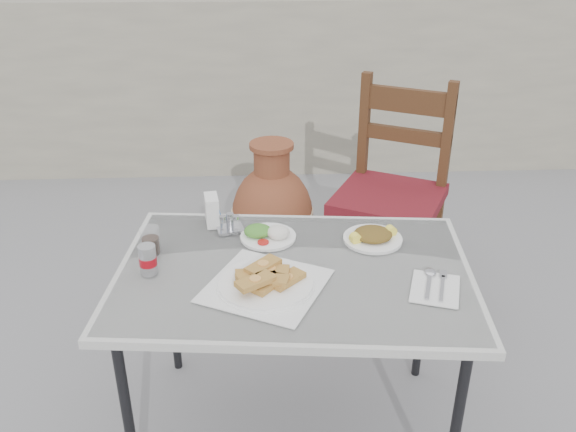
{
  "coord_description": "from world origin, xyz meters",
  "views": [
    {
      "loc": [
        -0.09,
        -1.69,
        1.74
      ],
      "look_at": [
        -0.0,
        0.03,
        0.86
      ],
      "focal_mm": 38.0,
      "sensor_mm": 36.0,
      "label": 1
    }
  ],
  "objects_px": {
    "salad_rice_plate": "(267,234)",
    "condiment_caddy": "(230,225)",
    "cafe_table": "(294,281)",
    "pide_plate": "(265,278)",
    "cola_glass": "(151,242)",
    "salad_chopped_plate": "(373,236)",
    "soda_can": "(148,260)",
    "napkin_holder": "(212,210)",
    "terracotta_urn": "(272,215)",
    "chair": "(392,192)"
  },
  "relations": [
    {
      "from": "salad_rice_plate",
      "to": "condiment_caddy",
      "type": "height_order",
      "value": "condiment_caddy"
    },
    {
      "from": "cola_glass",
      "to": "condiment_caddy",
      "type": "relative_size",
      "value": 0.86
    },
    {
      "from": "salad_rice_plate",
      "to": "chair",
      "type": "height_order",
      "value": "chair"
    },
    {
      "from": "salad_rice_plate",
      "to": "salad_chopped_plate",
      "type": "xyz_separation_m",
      "value": [
        0.37,
        -0.03,
        -0.0
      ]
    },
    {
      "from": "terracotta_urn",
      "to": "napkin_holder",
      "type": "bearing_deg",
      "value": -107.06
    },
    {
      "from": "soda_can",
      "to": "napkin_holder",
      "type": "bearing_deg",
      "value": 61.18
    },
    {
      "from": "cafe_table",
      "to": "salad_rice_plate",
      "type": "height_order",
      "value": "salad_rice_plate"
    },
    {
      "from": "salad_rice_plate",
      "to": "soda_can",
      "type": "xyz_separation_m",
      "value": [
        -0.38,
        -0.21,
        0.03
      ]
    },
    {
      "from": "salad_chopped_plate",
      "to": "cola_glass",
      "type": "distance_m",
      "value": 0.76
    },
    {
      "from": "condiment_caddy",
      "to": "cafe_table",
      "type": "bearing_deg",
      "value": -51.13
    },
    {
      "from": "pide_plate",
      "to": "terracotta_urn",
      "type": "height_order",
      "value": "pide_plate"
    },
    {
      "from": "pide_plate",
      "to": "salad_rice_plate",
      "type": "xyz_separation_m",
      "value": [
        0.01,
        0.3,
        -0.01
      ]
    },
    {
      "from": "terracotta_urn",
      "to": "soda_can",
      "type": "bearing_deg",
      "value": -110.81
    },
    {
      "from": "cafe_table",
      "to": "pide_plate",
      "type": "relative_size",
      "value": 2.71
    },
    {
      "from": "terracotta_urn",
      "to": "salad_rice_plate",
      "type": "bearing_deg",
      "value": -92.32
    },
    {
      "from": "cafe_table",
      "to": "pide_plate",
      "type": "distance_m",
      "value": 0.16
    },
    {
      "from": "cola_glass",
      "to": "condiment_caddy",
      "type": "distance_m",
      "value": 0.3
    },
    {
      "from": "condiment_caddy",
      "to": "cola_glass",
      "type": "bearing_deg",
      "value": -151.14
    },
    {
      "from": "soda_can",
      "to": "chair",
      "type": "bearing_deg",
      "value": 42.86
    },
    {
      "from": "napkin_holder",
      "to": "condiment_caddy",
      "type": "bearing_deg",
      "value": -49.47
    },
    {
      "from": "condiment_caddy",
      "to": "terracotta_urn",
      "type": "bearing_deg",
      "value": 78.39
    },
    {
      "from": "cafe_table",
      "to": "condiment_caddy",
      "type": "xyz_separation_m",
      "value": [
        -0.22,
        0.27,
        0.07
      ]
    },
    {
      "from": "salad_chopped_plate",
      "to": "pide_plate",
      "type": "bearing_deg",
      "value": -144.63
    },
    {
      "from": "cafe_table",
      "to": "condiment_caddy",
      "type": "relative_size",
      "value": 11.09
    },
    {
      "from": "salad_rice_plate",
      "to": "napkin_holder",
      "type": "distance_m",
      "value": 0.23
    },
    {
      "from": "pide_plate",
      "to": "salad_rice_plate",
      "type": "height_order",
      "value": "pide_plate"
    },
    {
      "from": "pide_plate",
      "to": "chair",
      "type": "distance_m",
      "value": 1.18
    },
    {
      "from": "pide_plate",
      "to": "cafe_table",
      "type": "bearing_deg",
      "value": 45.84
    },
    {
      "from": "napkin_holder",
      "to": "terracotta_urn",
      "type": "bearing_deg",
      "value": 64.15
    },
    {
      "from": "cafe_table",
      "to": "condiment_caddy",
      "type": "height_order",
      "value": "condiment_caddy"
    },
    {
      "from": "soda_can",
      "to": "cola_glass",
      "type": "distance_m",
      "value": 0.13
    },
    {
      "from": "pide_plate",
      "to": "terracotta_urn",
      "type": "relative_size",
      "value": 0.62
    },
    {
      "from": "salad_rice_plate",
      "to": "chair",
      "type": "distance_m",
      "value": 0.93
    },
    {
      "from": "soda_can",
      "to": "chair",
      "type": "distance_m",
      "value": 1.34
    },
    {
      "from": "soda_can",
      "to": "condiment_caddy",
      "type": "height_order",
      "value": "soda_can"
    },
    {
      "from": "salad_chopped_plate",
      "to": "cola_glass",
      "type": "relative_size",
      "value": 2.21
    },
    {
      "from": "cafe_table",
      "to": "soda_can",
      "type": "height_order",
      "value": "soda_can"
    },
    {
      "from": "salad_rice_plate",
      "to": "cola_glass",
      "type": "distance_m",
      "value": 0.4
    },
    {
      "from": "salad_rice_plate",
      "to": "cafe_table",
      "type": "bearing_deg",
      "value": -68.24
    },
    {
      "from": "pide_plate",
      "to": "cola_glass",
      "type": "height_order",
      "value": "cola_glass"
    },
    {
      "from": "cola_glass",
      "to": "soda_can",
      "type": "bearing_deg",
      "value": -84.78
    },
    {
      "from": "soda_can",
      "to": "cola_glass",
      "type": "bearing_deg",
      "value": 95.22
    },
    {
      "from": "napkin_holder",
      "to": "chair",
      "type": "xyz_separation_m",
      "value": [
        0.79,
        0.57,
        -0.21
      ]
    },
    {
      "from": "cafe_table",
      "to": "cola_glass",
      "type": "height_order",
      "value": "cola_glass"
    },
    {
      "from": "cola_glass",
      "to": "salad_rice_plate",
      "type": "bearing_deg",
      "value": 11.74
    },
    {
      "from": "cafe_table",
      "to": "napkin_holder",
      "type": "height_order",
      "value": "napkin_holder"
    },
    {
      "from": "pide_plate",
      "to": "condiment_caddy",
      "type": "bearing_deg",
      "value": 108.55
    },
    {
      "from": "soda_can",
      "to": "napkin_holder",
      "type": "relative_size",
      "value": 0.9
    },
    {
      "from": "cafe_table",
      "to": "terracotta_urn",
      "type": "distance_m",
      "value": 1.13
    },
    {
      "from": "salad_chopped_plate",
      "to": "condiment_caddy",
      "type": "xyz_separation_m",
      "value": [
        -0.5,
        0.09,
        0.01
      ]
    }
  ]
}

